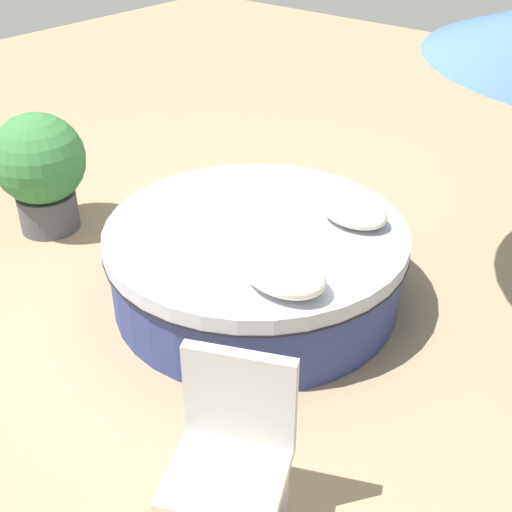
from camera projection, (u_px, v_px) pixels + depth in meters
name	position (u px, v px, depth m)	size (l,w,h in m)	color
ground_plane	(256.00, 297.00, 4.86)	(16.00, 16.00, 0.00)	#9E8466
round_bed	(256.00, 262.00, 4.69)	(2.11, 2.11, 0.59)	navy
throw_pillow_0	(283.00, 274.00, 3.87)	(0.55, 0.38, 0.21)	white
throw_pillow_1	(355.00, 213.00, 4.55)	(0.48, 0.35, 0.15)	beige
patio_chair	(233.00, 442.00, 2.96)	(0.68, 0.67, 0.98)	#B7B7BC
planter	(40.00, 167.00, 5.42)	(0.75, 0.75, 1.02)	#4C4C51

